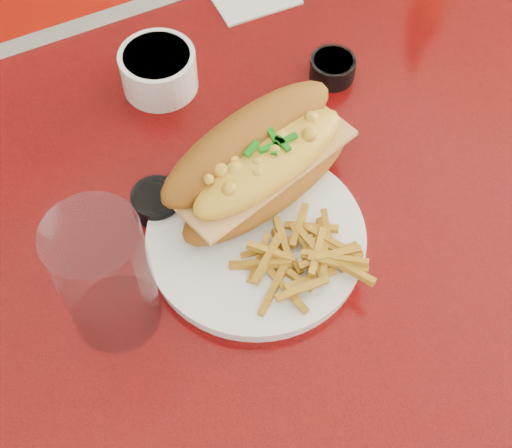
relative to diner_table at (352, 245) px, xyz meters
name	(u,v)px	position (x,y,z in m)	size (l,w,h in m)	color
ground	(319,393)	(0.00, 0.00, -0.61)	(8.00, 8.00, 0.00)	silver
diner_table	(352,245)	(0.00, 0.00, 0.00)	(1.23, 0.83, 0.77)	#B80B0B
booth_bench_far	(157,48)	(0.00, 0.81, -0.32)	(1.20, 0.51, 0.90)	#9C150A
dinner_plate	(256,239)	(-0.16, -0.02, 0.17)	(0.26, 0.26, 0.02)	white
mac_hoagie	(261,161)	(-0.12, 0.03, 0.22)	(0.26, 0.18, 0.11)	#975918
fries_pile	(302,257)	(-0.13, -0.08, 0.19)	(0.10, 0.09, 0.03)	gold
fork	(297,204)	(-0.10, -0.01, 0.18)	(0.02, 0.13, 0.00)	silver
gravy_ramekin	(159,69)	(-0.16, 0.25, 0.19)	(0.11, 0.11, 0.05)	white
sauce_cup_left	(157,202)	(-0.24, 0.07, 0.18)	(0.08, 0.08, 0.03)	black
sauce_cup_right	(333,67)	(0.04, 0.16, 0.18)	(0.06, 0.06, 0.03)	black
water_tumbler	(105,277)	(-0.33, -0.04, 0.24)	(0.09, 0.09, 0.16)	#C1DEF8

